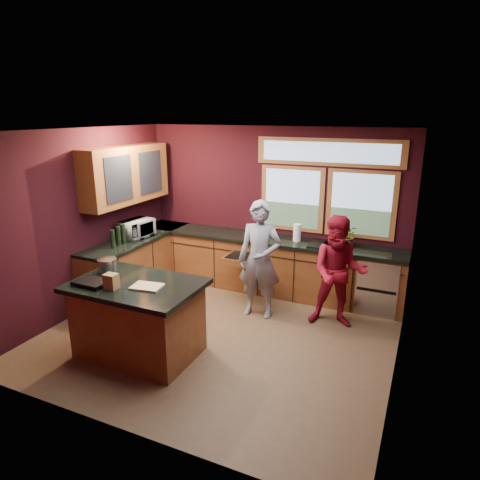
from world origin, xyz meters
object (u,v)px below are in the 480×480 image
Objects in this scene: person_red at (338,272)px; cutting_board at (147,286)px; person_grey at (260,260)px; stock_pot at (107,266)px; island at (138,318)px.

person_red is 2.60m from cutting_board.
person_grey is 2.10m from stock_pot.
island is 2.73m from person_red.
stock_pot is (-2.62, -1.60, 0.24)m from person_red.
person_grey reaches higher than cutting_board.
island is 4.43× the size of cutting_board.
stock_pot is (-1.51, -1.45, 0.17)m from person_grey.
person_grey is at bearing 43.78° from stock_pot.
island is at bearing -149.53° from person_red.
stock_pot is at bearing 165.07° from cutting_board.
person_grey is 4.94× the size of cutting_board.
person_red reaches higher than island.
island is 0.97× the size of person_red.
person_red reaches higher than cutting_board.
person_grey is 1.12m from person_red.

